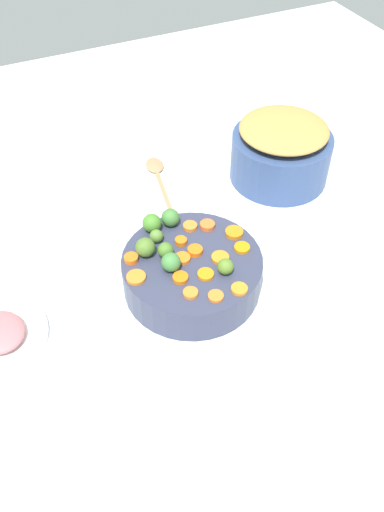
# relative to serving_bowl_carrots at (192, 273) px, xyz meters

# --- Properties ---
(tabletop) EXTENTS (2.40, 2.40, 0.02)m
(tabletop) POSITION_rel_serving_bowl_carrots_xyz_m (-0.03, -0.01, -0.05)
(tabletop) COLOR white
(tabletop) RESTS_ON ground
(serving_bowl_carrots) EXTENTS (0.30, 0.30, 0.08)m
(serving_bowl_carrots) POSITION_rel_serving_bowl_carrots_xyz_m (0.00, 0.00, 0.00)
(serving_bowl_carrots) COLOR #353951
(serving_bowl_carrots) RESTS_ON tabletop
(metal_pot) EXTENTS (0.26, 0.26, 0.13)m
(metal_pot) POSITION_rel_serving_bowl_carrots_xyz_m (-0.37, -0.26, 0.02)
(metal_pot) COLOR #344B7C
(metal_pot) RESTS_ON tabletop
(stuffing_mound) EXTENTS (0.23, 0.23, 0.04)m
(stuffing_mound) POSITION_rel_serving_bowl_carrots_xyz_m (-0.37, -0.26, 0.11)
(stuffing_mound) COLOR #C58D47
(stuffing_mound) RESTS_ON metal_pot
(carrot_slice_0) EXTENTS (0.05, 0.05, 0.01)m
(carrot_slice_0) POSITION_rel_serving_bowl_carrots_xyz_m (-0.11, -0.03, 0.05)
(carrot_slice_0) COLOR orange
(carrot_slice_0) RESTS_ON serving_bowl_carrots
(carrot_slice_1) EXTENTS (0.03, 0.03, 0.01)m
(carrot_slice_1) POSITION_rel_serving_bowl_carrots_xyz_m (0.04, 0.04, 0.05)
(carrot_slice_1) COLOR orange
(carrot_slice_1) RESTS_ON serving_bowl_carrots
(carrot_slice_2) EXTENTS (0.04, 0.04, 0.01)m
(carrot_slice_2) POSITION_rel_serving_bowl_carrots_xyz_m (0.04, 0.08, 0.05)
(carrot_slice_2) COLOR orange
(carrot_slice_2) RESTS_ON serving_bowl_carrots
(carrot_slice_3) EXTENTS (0.04, 0.04, 0.01)m
(carrot_slice_3) POSITION_rel_serving_bowl_carrots_xyz_m (0.00, -0.05, 0.05)
(carrot_slice_3) COLOR orange
(carrot_slice_3) RESTS_ON serving_bowl_carrots
(carrot_slice_4) EXTENTS (0.04, 0.04, 0.01)m
(carrot_slice_4) POSITION_rel_serving_bowl_carrots_xyz_m (0.00, 0.11, 0.05)
(carrot_slice_4) COLOR orange
(carrot_slice_4) RESTS_ON serving_bowl_carrots
(carrot_slice_5) EXTENTS (0.04, 0.04, 0.01)m
(carrot_slice_5) POSITION_rel_serving_bowl_carrots_xyz_m (-0.04, -0.09, 0.05)
(carrot_slice_5) COLOR orange
(carrot_slice_5) RESTS_ON serving_bowl_carrots
(carrot_slice_6) EXTENTS (0.04, 0.04, 0.01)m
(carrot_slice_6) POSITION_rel_serving_bowl_carrots_xyz_m (-0.01, 0.05, 0.05)
(carrot_slice_6) COLOR orange
(carrot_slice_6) RESTS_ON serving_bowl_carrots
(carrot_slice_7) EXTENTS (0.05, 0.05, 0.01)m
(carrot_slice_7) POSITION_rel_serving_bowl_carrots_xyz_m (-0.05, 0.02, 0.05)
(carrot_slice_7) COLOR orange
(carrot_slice_7) RESTS_ON serving_bowl_carrots
(carrot_slice_8) EXTENTS (0.05, 0.05, 0.01)m
(carrot_slice_8) POSITION_rel_serving_bowl_carrots_xyz_m (-0.05, 0.12, 0.05)
(carrot_slice_8) COLOR orange
(carrot_slice_8) RESTS_ON serving_bowl_carrots
(carrot_slice_9) EXTENTS (0.04, 0.04, 0.01)m
(carrot_slice_9) POSITION_rel_serving_bowl_carrots_xyz_m (0.02, -0.01, 0.05)
(carrot_slice_9) COLOR orange
(carrot_slice_9) RESTS_ON serving_bowl_carrots
(carrot_slice_10) EXTENTS (0.04, 0.04, 0.01)m
(carrot_slice_10) POSITION_rel_serving_bowl_carrots_xyz_m (-0.01, -0.01, 0.05)
(carrot_slice_10) COLOR orange
(carrot_slice_10) RESTS_ON serving_bowl_carrots
(carrot_slice_11) EXTENTS (0.04, 0.04, 0.01)m
(carrot_slice_11) POSITION_rel_serving_bowl_carrots_xyz_m (0.12, -0.05, 0.05)
(carrot_slice_11) COLOR orange
(carrot_slice_11) RESTS_ON serving_bowl_carrots
(carrot_slice_12) EXTENTS (0.04, 0.04, 0.01)m
(carrot_slice_12) POSITION_rel_serving_bowl_carrots_xyz_m (-0.11, 0.02, 0.05)
(carrot_slice_12) COLOR orange
(carrot_slice_12) RESTS_ON serving_bowl_carrots
(carrot_slice_13) EXTENTS (0.05, 0.05, 0.01)m
(carrot_slice_13) POSITION_rel_serving_bowl_carrots_xyz_m (0.12, 0.00, 0.05)
(carrot_slice_13) COLOR orange
(carrot_slice_13) RESTS_ON serving_bowl_carrots
(carrot_slice_14) EXTENTS (0.04, 0.04, 0.01)m
(carrot_slice_14) POSITION_rel_serving_bowl_carrots_xyz_m (-0.07, -0.08, 0.05)
(carrot_slice_14) COLOR orange
(carrot_slice_14) RESTS_ON serving_bowl_carrots
(brussels_sprout_0) EXTENTS (0.04, 0.04, 0.04)m
(brussels_sprout_0) POSITION_rel_serving_bowl_carrots_xyz_m (0.08, -0.05, 0.06)
(brussels_sprout_0) COLOR #50752B
(brussels_sprout_0) RESTS_ON serving_bowl_carrots
(brussels_sprout_1) EXTENTS (0.03, 0.03, 0.03)m
(brussels_sprout_1) POSITION_rel_serving_bowl_carrots_xyz_m (0.05, -0.08, 0.06)
(brussels_sprout_1) COLOR #557F33
(brussels_sprout_1) RESTS_ON serving_bowl_carrots
(brussels_sprout_2) EXTENTS (0.04, 0.04, 0.04)m
(brussels_sprout_2) POSITION_rel_serving_bowl_carrots_xyz_m (0.04, -0.12, 0.06)
(brussels_sprout_2) COLOR #47832C
(brussels_sprout_2) RESTS_ON serving_bowl_carrots
(brussels_sprout_3) EXTENTS (0.03, 0.03, 0.03)m
(brussels_sprout_3) POSITION_rel_serving_bowl_carrots_xyz_m (0.05, -0.03, 0.06)
(brussels_sprout_3) COLOR #4A782B
(brussels_sprout_3) RESTS_ON serving_bowl_carrots
(brussels_sprout_4) EXTENTS (0.03, 0.03, 0.03)m
(brussels_sprout_4) POSITION_rel_serving_bowl_carrots_xyz_m (-0.05, 0.06, 0.06)
(brussels_sprout_4) COLOR #577C2B
(brussels_sprout_4) RESTS_ON serving_bowl_carrots
(brussels_sprout_5) EXTENTS (0.04, 0.04, 0.04)m
(brussels_sprout_5) POSITION_rel_serving_bowl_carrots_xyz_m (0.05, 0.01, 0.06)
(brussels_sprout_5) COLOR #427F3C
(brussels_sprout_5) RESTS_ON serving_bowl_carrots
(brussels_sprout_6) EXTENTS (0.04, 0.04, 0.04)m
(brussels_sprout_6) POSITION_rel_serving_bowl_carrots_xyz_m (-0.00, -0.12, 0.06)
(brussels_sprout_6) COLOR #437C38
(brussels_sprout_6) RESTS_ON serving_bowl_carrots
(wooden_spoon) EXTENTS (0.08, 0.30, 0.01)m
(wooden_spoon) POSITION_rel_serving_bowl_carrots_xyz_m (-0.08, -0.39, -0.04)
(wooden_spoon) COLOR tan
(wooden_spoon) RESTS_ON tabletop
(casserole_dish) EXTENTS (0.19, 0.19, 0.09)m
(casserole_dish) POSITION_rel_serving_bowl_carrots_xyz_m (0.07, 0.48, 0.01)
(casserole_dish) COLOR white
(casserole_dish) RESTS_ON tabletop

